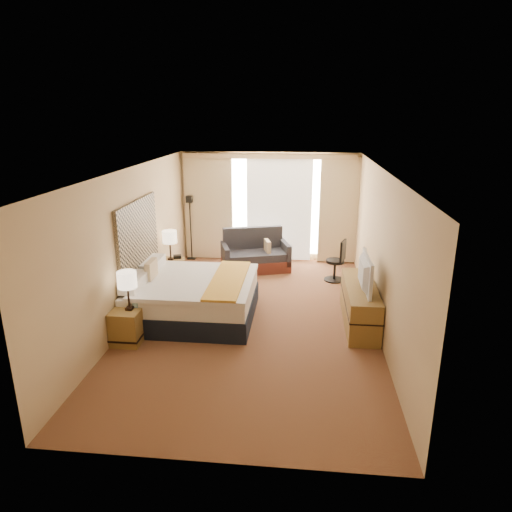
# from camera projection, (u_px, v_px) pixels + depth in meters

# --- Properties ---
(floor) EXTENTS (4.20, 7.00, 0.02)m
(floor) POSITION_uv_depth(u_px,v_px,m) (253.00, 318.00, 8.06)
(floor) COLOR #501D16
(floor) RESTS_ON ground
(ceiling) EXTENTS (4.20, 7.00, 0.02)m
(ceiling) POSITION_uv_depth(u_px,v_px,m) (253.00, 170.00, 7.27)
(ceiling) COLOR white
(ceiling) RESTS_ON wall_back
(wall_back) EXTENTS (4.20, 0.02, 2.60)m
(wall_back) POSITION_uv_depth(u_px,v_px,m) (269.00, 207.00, 10.99)
(wall_back) COLOR tan
(wall_back) RESTS_ON ground
(wall_front) EXTENTS (4.20, 0.02, 2.60)m
(wall_front) POSITION_uv_depth(u_px,v_px,m) (213.00, 351.00, 4.35)
(wall_front) COLOR tan
(wall_front) RESTS_ON ground
(wall_left) EXTENTS (0.02, 7.00, 2.60)m
(wall_left) POSITION_uv_depth(u_px,v_px,m) (132.00, 244.00, 7.87)
(wall_left) COLOR tan
(wall_left) RESTS_ON ground
(wall_right) EXTENTS (0.02, 7.00, 2.60)m
(wall_right) POSITION_uv_depth(u_px,v_px,m) (380.00, 252.00, 7.46)
(wall_right) COLOR tan
(wall_right) RESTS_ON ground
(headboard) EXTENTS (0.06, 1.85, 1.50)m
(headboard) POSITION_uv_depth(u_px,v_px,m) (139.00, 242.00, 8.06)
(headboard) COLOR black
(headboard) RESTS_ON wall_left
(nightstand_left) EXTENTS (0.45, 0.52, 0.55)m
(nightstand_left) POSITION_uv_depth(u_px,v_px,m) (128.00, 326.00, 7.16)
(nightstand_left) COLOR olive
(nightstand_left) RESTS_ON floor
(nightstand_right) EXTENTS (0.45, 0.52, 0.55)m
(nightstand_right) POSITION_uv_depth(u_px,v_px,m) (172.00, 273.00, 9.53)
(nightstand_right) COLOR olive
(nightstand_right) RESTS_ON floor
(media_dresser) EXTENTS (0.50, 1.80, 0.70)m
(media_dresser) POSITION_uv_depth(u_px,v_px,m) (360.00, 304.00, 7.77)
(media_dresser) COLOR olive
(media_dresser) RESTS_ON floor
(window) EXTENTS (2.30, 0.02, 2.30)m
(window) POSITION_uv_depth(u_px,v_px,m) (279.00, 207.00, 10.93)
(window) COLOR white
(window) RESTS_ON wall_back
(curtains) EXTENTS (4.12, 0.19, 2.56)m
(curtains) POSITION_uv_depth(u_px,v_px,m) (268.00, 203.00, 10.85)
(curtains) COLOR beige
(curtains) RESTS_ON floor
(bed) EXTENTS (2.11, 1.92, 1.02)m
(bed) POSITION_uv_depth(u_px,v_px,m) (193.00, 297.00, 8.02)
(bed) COLOR black
(bed) RESTS_ON floor
(loveseat) EXTENTS (1.68, 1.21, 0.94)m
(loveseat) POSITION_uv_depth(u_px,v_px,m) (255.00, 256.00, 10.50)
(loveseat) COLOR #562218
(loveseat) RESTS_ON floor
(floor_lamp) EXTENTS (0.20, 0.20, 1.58)m
(floor_lamp) POSITION_uv_depth(u_px,v_px,m) (190.00, 215.00, 11.04)
(floor_lamp) COLOR black
(floor_lamp) RESTS_ON floor
(desk_chair) EXTENTS (0.45, 0.45, 0.91)m
(desk_chair) POSITION_uv_depth(u_px,v_px,m) (337.00, 263.00, 9.76)
(desk_chair) COLOR black
(desk_chair) RESTS_ON floor
(lamp_left) EXTENTS (0.30, 0.30, 0.62)m
(lamp_left) POSITION_uv_depth(u_px,v_px,m) (127.00, 281.00, 6.94)
(lamp_left) COLOR black
(lamp_left) RESTS_ON nightstand_left
(lamp_right) EXTENTS (0.29, 0.29, 0.62)m
(lamp_right) POSITION_uv_depth(u_px,v_px,m) (170.00, 237.00, 9.34)
(lamp_right) COLOR black
(lamp_right) RESTS_ON nightstand_right
(tissue_box) EXTENTS (0.13, 0.13, 0.11)m
(tissue_box) POSITION_uv_depth(u_px,v_px,m) (136.00, 303.00, 7.19)
(tissue_box) COLOR #95CCE7
(tissue_box) RESTS_ON nightstand_left
(telephone) EXTENTS (0.19, 0.17, 0.06)m
(telephone) POSITION_uv_depth(u_px,v_px,m) (177.00, 257.00, 9.58)
(telephone) COLOR black
(telephone) RESTS_ON nightstand_right
(television) EXTENTS (0.13, 1.01, 0.58)m
(television) POSITION_uv_depth(u_px,v_px,m) (361.00, 273.00, 7.40)
(television) COLOR black
(television) RESTS_ON media_dresser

